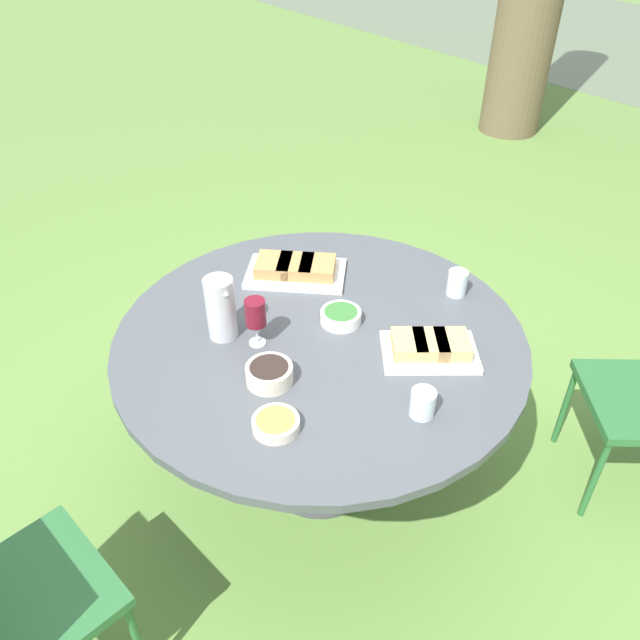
{
  "coord_description": "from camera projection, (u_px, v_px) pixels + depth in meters",
  "views": [
    {
      "loc": [
        1.37,
        -1.08,
        2.15
      ],
      "look_at": [
        0.0,
        0.0,
        0.82
      ],
      "focal_mm": 35.0,
      "sensor_mm": 36.0,
      "label": 1
    }
  ],
  "objects": [
    {
      "name": "bowl_salad",
      "position": [
        341.0,
        316.0,
        2.27
      ],
      "size": [
        0.15,
        0.15,
        0.05
      ],
      "color": "white",
      "rests_on": "dining_table"
    },
    {
      "name": "cup_water_far",
      "position": [
        457.0,
        283.0,
        2.4
      ],
      "size": [
        0.08,
        0.08,
        0.1
      ],
      "color": "silver",
      "rests_on": "dining_table"
    },
    {
      "name": "dining_table",
      "position": [
        320.0,
        352.0,
        2.28
      ],
      "size": [
        1.47,
        1.47,
        0.76
      ],
      "color": "#4C4C51",
      "rests_on": "ground_plane"
    },
    {
      "name": "bowl_olives",
      "position": [
        269.0,
        373.0,
        2.01
      ],
      "size": [
        0.15,
        0.15,
        0.06
      ],
      "color": "beige",
      "rests_on": "dining_table"
    },
    {
      "name": "bowl_fries",
      "position": [
        276.0,
        423.0,
        1.85
      ],
      "size": [
        0.14,
        0.14,
        0.04
      ],
      "color": "beige",
      "rests_on": "dining_table"
    },
    {
      "name": "platter_charcuterie",
      "position": [
        296.0,
        269.0,
        2.51
      ],
      "size": [
        0.45,
        0.45,
        0.07
      ],
      "color": "white",
      "rests_on": "dining_table"
    },
    {
      "name": "cup_water_near",
      "position": [
        422.0,
        404.0,
        1.88
      ],
      "size": [
        0.08,
        0.08,
        0.09
      ],
      "color": "silver",
      "rests_on": "dining_table"
    },
    {
      "name": "platter_bread_main",
      "position": [
        430.0,
        347.0,
        2.12
      ],
      "size": [
        0.37,
        0.39,
        0.07
      ],
      "color": "white",
      "rests_on": "dining_table"
    },
    {
      "name": "water_pitcher",
      "position": [
        221.0,
        308.0,
        2.15
      ],
      "size": [
        0.11,
        0.1,
        0.23
      ],
      "color": "silver",
      "rests_on": "dining_table"
    },
    {
      "name": "ground_plane",
      "position": [
        320.0,
        471.0,
        2.69
      ],
      "size": [
        40.0,
        40.0,
        0.0
      ],
      "primitive_type": "plane",
      "color": "#668E42"
    },
    {
      "name": "wine_glass",
      "position": [
        255.0,
        314.0,
        2.11
      ],
      "size": [
        0.07,
        0.07,
        0.18
      ],
      "color": "silver",
      "rests_on": "dining_table"
    }
  ]
}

